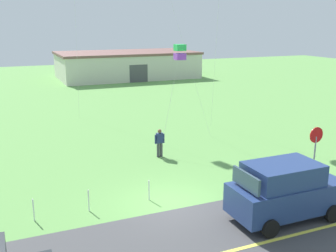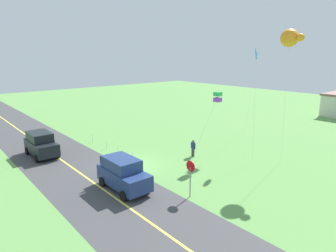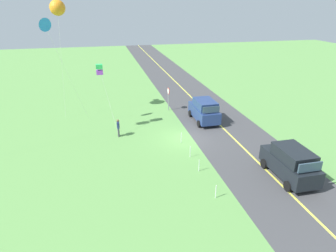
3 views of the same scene
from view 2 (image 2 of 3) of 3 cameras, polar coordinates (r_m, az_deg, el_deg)
The scene contains 14 objects.
ground_plane at distance 25.64m, azimuth -7.31°, elevation -7.71°, with size 120.00×120.00×0.10m, color #60994C.
asphalt_road at distance 23.87m, azimuth -15.49°, elevation -9.64°, with size 120.00×7.00×0.00m, color #424244.
road_centre_stripe at distance 23.87m, azimuth -15.49°, elevation -9.63°, with size 120.00×0.16×0.00m, color #E5E04C.
car_suv_foreground at distance 21.07m, azimuth -8.68°, elevation -9.07°, with size 4.40×2.12×2.24m.
car_parked_west_near at distance 29.87m, azimuth -23.40°, elevation -3.21°, with size 4.40×2.12×2.24m.
stop_sign at distance 19.50m, azimuth 4.37°, elevation -8.81°, with size 0.76×0.08×2.56m.
person_adult_near at distance 27.42m, azimuth 4.88°, elevation -4.18°, with size 0.58×0.22×1.60m.
kite_red_low at distance 26.04m, azimuth 9.60°, elevation 5.57°, with size 2.02×1.44×6.10m.
kite_blue_mid at distance 28.42m, azimuth 16.80°, elevation 13.16°, with size 2.46×3.09×9.87m.
kite_green_far at distance 26.00m, azimuth 22.60°, elevation 15.48°, with size 1.90×1.40×11.23m.
fence_post_0 at distance 32.87m, azimuth -14.42°, elevation -2.29°, with size 0.05×0.05×0.90m, color silver.
fence_post_1 at distance 30.17m, azimuth -11.78°, elevation -3.58°, with size 0.05×0.05×0.90m, color silver.
fence_post_2 at distance 28.44m, azimuth -9.76°, elevation -4.55°, with size 0.05×0.05×0.90m, color silver.
fence_post_3 at distance 26.37m, azimuth -6.91°, elevation -5.91°, with size 0.05×0.05×0.90m, color silver.
Camera 2 is at (20.16, -12.82, 9.24)m, focal length 31.45 mm.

